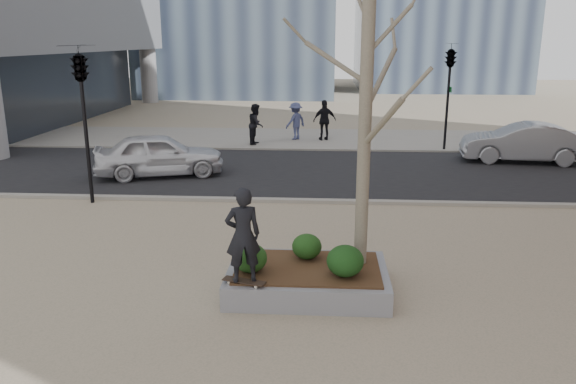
# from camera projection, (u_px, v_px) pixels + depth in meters

# --- Properties ---
(ground) EXTENTS (120.00, 120.00, 0.00)m
(ground) POSITION_uv_depth(u_px,v_px,m) (255.00, 289.00, 10.76)
(ground) COLOR gray
(ground) RESTS_ON ground
(street) EXTENTS (60.00, 8.00, 0.02)m
(street) POSITION_uv_depth(u_px,v_px,m) (288.00, 171.00, 20.39)
(street) COLOR black
(street) RESTS_ON ground
(far_sidewalk) EXTENTS (60.00, 6.00, 0.02)m
(far_sidewalk) POSITION_uv_depth(u_px,v_px,m) (298.00, 138.00, 27.13)
(far_sidewalk) COLOR gray
(far_sidewalk) RESTS_ON ground
(planter) EXTENTS (3.00, 2.00, 0.45)m
(planter) POSITION_uv_depth(u_px,v_px,m) (307.00, 280.00, 10.64)
(planter) COLOR gray
(planter) RESTS_ON ground
(planter_mulch) EXTENTS (2.70, 1.70, 0.04)m
(planter_mulch) POSITION_uv_depth(u_px,v_px,m) (308.00, 268.00, 10.58)
(planter_mulch) COLOR #382314
(planter_mulch) RESTS_ON planter
(sycamore_tree) EXTENTS (2.80, 2.80, 6.60)m
(sycamore_tree) POSITION_uv_depth(u_px,v_px,m) (366.00, 89.00, 9.93)
(sycamore_tree) COLOR gray
(sycamore_tree) RESTS_ON planter_mulch
(shrub_left) EXTENTS (0.63, 0.63, 0.53)m
(shrub_left) POSITION_uv_depth(u_px,v_px,m) (250.00, 258.00, 10.29)
(shrub_left) COLOR black
(shrub_left) RESTS_ON planter_mulch
(shrub_middle) EXTENTS (0.58, 0.58, 0.49)m
(shrub_middle) POSITION_uv_depth(u_px,v_px,m) (307.00, 246.00, 10.92)
(shrub_middle) COLOR #163912
(shrub_middle) RESTS_ON planter_mulch
(shrub_right) EXTENTS (0.67, 0.67, 0.57)m
(shrub_right) POSITION_uv_depth(u_px,v_px,m) (345.00, 261.00, 10.10)
(shrub_right) COLOR #103511
(shrub_right) RESTS_ON planter_mulch
(skateboard) EXTENTS (0.80, 0.42, 0.08)m
(skateboard) POSITION_uv_depth(u_px,v_px,m) (244.00, 282.00, 9.90)
(skateboard) COLOR black
(skateboard) RESTS_ON planter
(skateboarder) EXTENTS (0.71, 0.57, 1.70)m
(skateboarder) POSITION_uv_depth(u_px,v_px,m) (243.00, 235.00, 9.66)
(skateboarder) COLOR black
(skateboarder) RESTS_ON skateboard
(police_car) EXTENTS (4.71, 2.98, 1.49)m
(police_car) POSITION_uv_depth(u_px,v_px,m) (159.00, 155.00, 19.50)
(police_car) COLOR silver
(police_car) RESTS_ON street
(car_silver) EXTENTS (4.74, 2.14, 1.51)m
(car_silver) POSITION_uv_depth(u_px,v_px,m) (523.00, 143.00, 21.71)
(car_silver) COLOR gray
(car_silver) RESTS_ON street
(pedestrian_a) EXTENTS (0.79, 0.96, 1.83)m
(pedestrian_a) POSITION_uv_depth(u_px,v_px,m) (256.00, 124.00, 25.37)
(pedestrian_a) COLOR black
(pedestrian_a) RESTS_ON far_sidewalk
(pedestrian_b) EXTENTS (1.26, 1.26, 1.75)m
(pedestrian_b) POSITION_uv_depth(u_px,v_px,m) (296.00, 121.00, 26.59)
(pedestrian_b) COLOR #414976
(pedestrian_b) RESTS_ON far_sidewalk
(pedestrian_c) EXTENTS (1.19, 0.77, 1.89)m
(pedestrian_c) POSITION_uv_depth(u_px,v_px,m) (325.00, 120.00, 26.39)
(pedestrian_c) COLOR black
(pedestrian_c) RESTS_ON far_sidewalk
(traffic_light_near) EXTENTS (0.60, 2.48, 4.50)m
(traffic_light_near) POSITION_uv_depth(u_px,v_px,m) (85.00, 126.00, 15.91)
(traffic_light_near) COLOR black
(traffic_light_near) RESTS_ON ground
(traffic_light_far) EXTENTS (0.60, 2.48, 4.50)m
(traffic_light_far) POSITION_uv_depth(u_px,v_px,m) (448.00, 98.00, 23.83)
(traffic_light_far) COLOR black
(traffic_light_far) RESTS_ON ground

